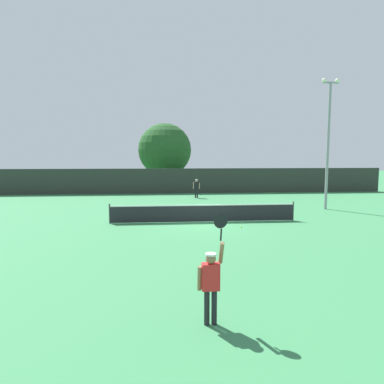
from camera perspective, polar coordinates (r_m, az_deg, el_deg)
The scene contains 10 objects.
ground_plane at distance 18.86m, azimuth 1.93°, elevation -5.02°, with size 120.00×120.00×0.00m, color #387F4C.
tennis_net at distance 18.77m, azimuth 1.93°, elevation -3.48°, with size 10.22×0.08×1.07m.
perimeter_fence at distance 32.92m, azimuth -1.07°, elevation 1.87°, with size 39.20×0.12×2.40m, color #2D332D.
player_serving at distance 7.53m, azimuth 3.21°, elevation -14.09°, with size 0.67×0.38×2.41m.
player_receiving at distance 29.32m, azimuth 0.74°, elevation 0.89°, with size 0.57×0.23×1.59m.
tennis_ball at distance 17.54m, azimuth 8.23°, elevation -5.81°, with size 0.07×0.07×0.07m, color #CCE033.
light_pole at distance 24.80m, azimuth 21.82°, elevation 8.62°, with size 1.18×0.28×8.68m.
large_tree at distance 38.56m, azimuth -4.57°, elevation 7.01°, with size 5.93×5.93×7.22m.
parked_car_near at distance 40.43m, azimuth -5.57°, elevation 2.04°, with size 2.35×4.38×1.69m.
parked_car_mid at distance 41.37m, azimuth 11.78°, elevation 2.03°, with size 2.19×4.32×1.69m.
Camera 1 is at (-2.23, -18.37, 3.65)m, focal length 31.92 mm.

